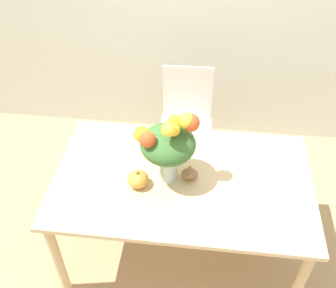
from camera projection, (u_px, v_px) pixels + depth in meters
ground_plane at (180, 247)px, 2.91m from camera, size 12.00×12.00×0.00m
dining_table at (182, 187)px, 2.46m from camera, size 1.58×0.94×0.75m
flower_vase at (168, 145)px, 2.22m from camera, size 0.37×0.32×0.49m
pumpkin at (138, 179)px, 2.33m from camera, size 0.13×0.13×0.12m
turkey_figurine at (190, 172)px, 2.38m from camera, size 0.10×0.14×0.08m
dining_chair_near_window at (186, 123)px, 3.23m from camera, size 0.43×0.43×0.94m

